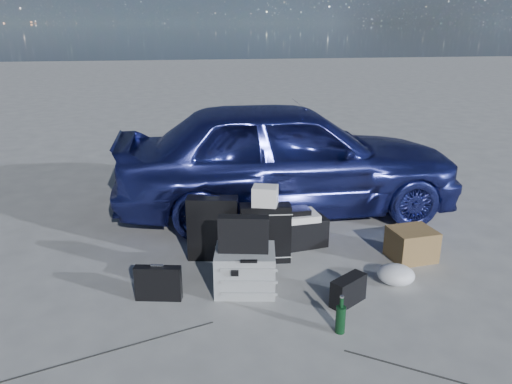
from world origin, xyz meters
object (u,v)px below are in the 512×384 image
(car, at_px, (287,157))
(duffel_bag, at_px, (297,233))
(briefcase, at_px, (158,283))
(suitcase_right, at_px, (265,233))
(suitcase_left, at_px, (213,228))
(pelican_case, at_px, (245,270))
(green_bottle, at_px, (341,315))
(cardboard_box, at_px, (412,244))

(car, distance_m, duffel_bag, 1.19)
(briefcase, bearing_deg, car, 62.75)
(suitcase_right, height_order, duffel_bag, suitcase_right)
(suitcase_left, bearing_deg, briefcase, -114.95)
(car, relative_size, pelican_case, 7.94)
(car, bearing_deg, suitcase_right, 159.70)
(green_bottle, bearing_deg, suitcase_left, 120.39)
(duffel_bag, xyz_separation_m, cardboard_box, (1.05, -0.46, 0.00))
(briefcase, bearing_deg, suitcase_right, 40.96)
(car, bearing_deg, duffel_bag, 174.25)
(briefcase, bearing_deg, duffel_bag, 42.52)
(car, relative_size, briefcase, 10.49)
(car, relative_size, duffel_bag, 6.69)
(pelican_case, xyz_separation_m, briefcase, (-0.75, -0.05, -0.04))
(car, xyz_separation_m, briefcase, (-1.53, -1.90, -0.55))
(briefcase, bearing_deg, cardboard_box, 20.43)
(suitcase_right, relative_size, cardboard_box, 1.41)
(briefcase, relative_size, green_bottle, 1.30)
(suitcase_left, height_order, cardboard_box, suitcase_left)
(cardboard_box, bearing_deg, duffel_bag, 156.24)
(duffel_bag, height_order, cardboard_box, cardboard_box)
(suitcase_right, distance_m, green_bottle, 1.34)
(suitcase_right, xyz_separation_m, green_bottle, (0.34, -1.29, -0.14))
(cardboard_box, bearing_deg, suitcase_left, 170.11)
(pelican_case, xyz_separation_m, suitcase_right, (0.28, 0.53, 0.11))
(suitcase_right, bearing_deg, green_bottle, -70.32)
(car, distance_m, pelican_case, 2.08)
(cardboard_box, bearing_deg, briefcase, -171.20)
(pelican_case, relative_size, green_bottle, 1.72)
(car, height_order, cardboard_box, car)
(green_bottle, bearing_deg, car, 86.35)
(suitcase_left, bearing_deg, duffel_bag, 19.16)
(duffel_bag, bearing_deg, briefcase, -158.53)
(cardboard_box, relative_size, green_bottle, 1.38)
(briefcase, height_order, suitcase_right, suitcase_right)
(pelican_case, relative_size, duffel_bag, 0.84)
(suitcase_right, bearing_deg, cardboard_box, -2.81)
(pelican_case, height_order, cardboard_box, pelican_case)
(suitcase_left, xyz_separation_m, suitcase_right, (0.50, -0.15, -0.03))
(car, xyz_separation_m, pelican_case, (-0.78, -1.85, -0.51))
(duffel_bag, xyz_separation_m, green_bottle, (-0.05, -1.56, -0.00))
(pelican_case, relative_size, briefcase, 1.32)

